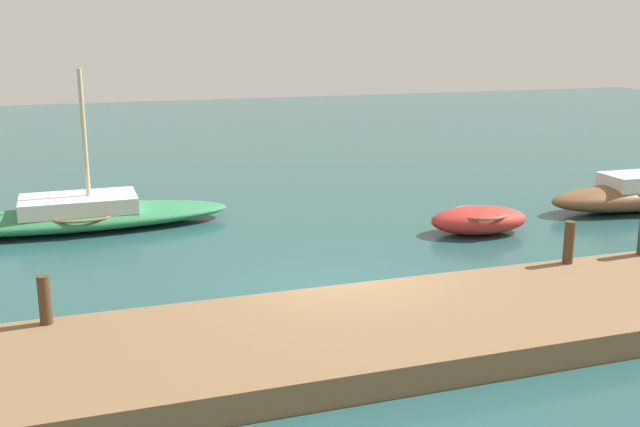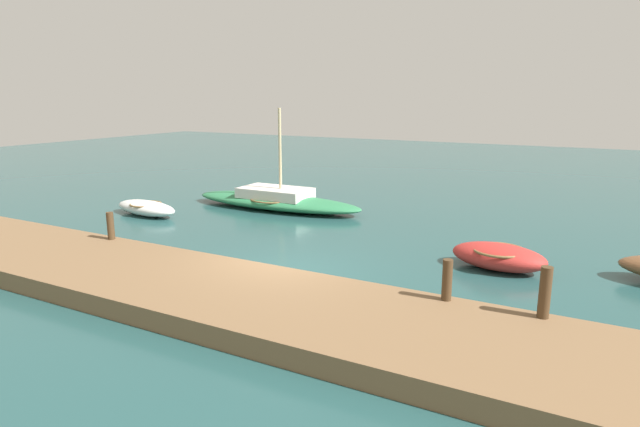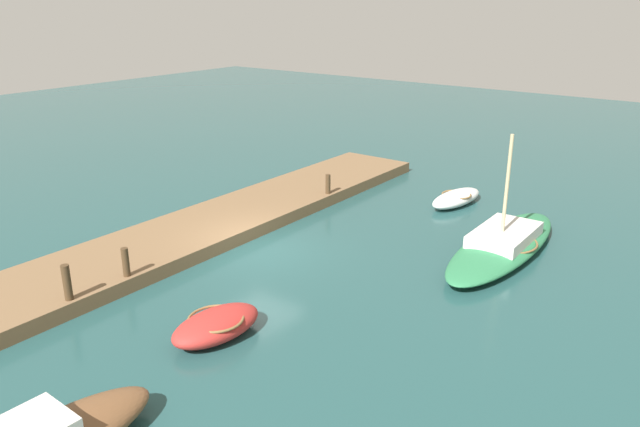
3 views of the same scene
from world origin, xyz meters
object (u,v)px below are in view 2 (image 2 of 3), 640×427
object	(u,v)px
dinghy_red	(499,256)
mooring_post_mid_west	(447,280)
rowboat_white	(146,208)
sailboat_green	(276,200)
mooring_post_mid_east	(545,292)
mooring_post_west	(111,226)

from	to	relation	value
dinghy_red	mooring_post_mid_west	size ratio (longest dim) A/B	3.05
rowboat_white	dinghy_red	size ratio (longest dim) A/B	1.21
dinghy_red	sailboat_green	size ratio (longest dim) A/B	0.34
dinghy_red	mooring_post_mid_east	xyz separation A→B (m)	(1.55, -4.07, 0.61)
dinghy_red	rowboat_white	bearing A→B (deg)	-174.96
mooring_post_west	mooring_post_mid_west	size ratio (longest dim) A/B	0.93
mooring_post_mid_west	mooring_post_mid_east	bearing A→B (deg)	0.00
dinghy_red	sailboat_green	bearing A→B (deg)	164.85
dinghy_red	sailboat_green	world-z (taller)	sailboat_green
mooring_post_west	rowboat_white	bearing A→B (deg)	125.86
dinghy_red	sailboat_green	xyz separation A→B (m)	(-9.70, 3.80, 0.00)
mooring_post_mid_west	mooring_post_west	bearing A→B (deg)	180.00
sailboat_green	mooring_post_mid_east	xyz separation A→B (m)	(11.25, -7.87, 0.61)
dinghy_red	mooring_post_west	size ratio (longest dim) A/B	3.28
rowboat_white	dinghy_red	bearing A→B (deg)	5.15
rowboat_white	mooring_post_west	xyz separation A→B (m)	(3.14, -4.35, 0.58)
sailboat_green	mooring_post_west	distance (m)	7.91
rowboat_white	mooring_post_west	distance (m)	5.40
mooring_post_mid_west	dinghy_red	bearing A→B (deg)	85.35
dinghy_red	mooring_post_west	bearing A→B (deg)	-152.38
dinghy_red	mooring_post_west	distance (m)	11.17
sailboat_green	mooring_post_mid_west	size ratio (longest dim) A/B	8.84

